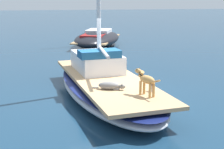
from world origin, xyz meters
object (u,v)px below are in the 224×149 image
object	(u,v)px
sailboat_main	(107,88)
deck_winch	(152,88)
moored_boat_far_astern	(97,38)
dog_tan	(146,80)
dog_grey	(110,86)

from	to	relation	value
sailboat_main	deck_winch	bearing A→B (deg)	-59.03
deck_winch	moored_boat_far_astern	size ratio (longest dim) A/B	0.03
sailboat_main	dog_tan	distance (m)	2.31
deck_winch	moored_boat_far_astern	xyz separation A→B (m)	(-0.06, 12.83, -0.25)
dog_grey	moored_boat_far_astern	bearing A→B (deg)	85.19
dog_tan	moored_boat_far_astern	world-z (taller)	moored_boat_far_astern
sailboat_main	moored_boat_far_astern	distance (m)	11.19
deck_winch	moored_boat_far_astern	distance (m)	12.83
dog_tan	dog_grey	bearing A→B (deg)	138.94
dog_grey	moored_boat_far_astern	size ratio (longest dim) A/B	0.14
dog_grey	deck_winch	size ratio (longest dim) A/B	4.41
dog_grey	dog_tan	xyz separation A→B (m)	(0.84, -0.73, 0.32)
dog_tan	sailboat_main	bearing A→B (deg)	109.67
sailboat_main	dog_grey	xyz separation A→B (m)	(-0.10, -1.33, 0.43)
dog_grey	dog_tan	world-z (taller)	dog_tan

